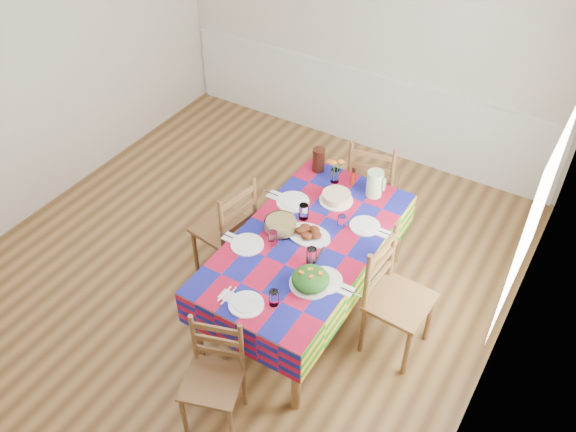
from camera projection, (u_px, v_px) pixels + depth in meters
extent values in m
cube|color=brown|center=(237.00, 274.00, 5.56)|extent=(4.50, 5.00, 0.04)
cube|color=beige|center=(369.00, 32.00, 6.30)|extent=(4.50, 0.04, 2.70)
cube|color=beige|center=(25.00, 77.00, 5.57)|extent=(0.04, 5.00, 2.70)
cube|color=beige|center=(525.00, 259.00, 3.77)|extent=(0.04, 5.00, 2.70)
cube|color=white|center=(364.00, 73.00, 6.56)|extent=(4.41, 0.06, 0.04)
cube|color=white|center=(361.00, 109.00, 6.86)|extent=(4.41, 0.03, 0.90)
plane|color=white|center=(537.00, 212.00, 3.89)|extent=(0.00, 1.40, 1.40)
cylinder|color=brown|center=(196.00, 326.00, 4.63)|extent=(0.07, 0.07, 0.71)
cylinder|color=brown|center=(296.00, 378.00, 4.28)|extent=(0.07, 0.07, 0.71)
cylinder|color=brown|center=(313.00, 200.00, 5.79)|extent=(0.07, 0.07, 0.71)
cylinder|color=brown|center=(399.00, 232.00, 5.44)|extent=(0.07, 0.07, 0.71)
cube|color=brown|center=(306.00, 242.00, 4.79)|extent=(1.00, 1.91, 0.04)
cube|color=maroon|center=(307.00, 240.00, 4.77)|extent=(1.05, 1.95, 0.01)
cube|color=maroon|center=(252.00, 231.00, 5.08)|extent=(0.01, 1.95, 0.30)
cube|color=maroon|center=(365.00, 279.00, 4.67)|extent=(0.01, 1.95, 0.30)
cube|color=maroon|center=(236.00, 338.00, 4.24)|extent=(1.05, 0.01, 0.30)
cube|color=maroon|center=(360.00, 190.00, 5.51)|extent=(1.05, 0.01, 0.30)
cylinder|color=white|center=(246.00, 304.00, 4.26)|extent=(0.25, 0.25, 0.01)
cylinder|color=white|center=(246.00, 304.00, 4.25)|extent=(0.18, 0.18, 0.01)
cylinder|color=white|center=(274.00, 298.00, 4.23)|extent=(0.07, 0.07, 0.12)
cube|color=white|center=(227.00, 295.00, 4.33)|extent=(0.09, 0.09, 0.01)
cube|color=silver|center=(224.00, 294.00, 4.33)|extent=(0.01, 0.16, 0.00)
cube|color=silver|center=(229.00, 296.00, 4.32)|extent=(0.01, 0.19, 0.00)
cylinder|color=white|center=(247.00, 245.00, 4.72)|extent=(0.26, 0.26, 0.01)
cylinder|color=white|center=(247.00, 244.00, 4.71)|extent=(0.18, 0.18, 0.01)
cylinder|color=white|center=(273.00, 238.00, 4.69)|extent=(0.07, 0.07, 0.12)
cube|color=white|center=(229.00, 237.00, 4.79)|extent=(0.10, 0.10, 0.01)
cube|color=silver|center=(227.00, 236.00, 4.79)|extent=(0.16, 0.01, 0.00)
cube|color=silver|center=(231.00, 238.00, 4.78)|extent=(0.19, 0.01, 0.00)
cylinder|color=white|center=(293.00, 202.00, 5.11)|extent=(0.28, 0.28, 0.01)
cylinder|color=white|center=(293.00, 201.00, 5.11)|extent=(0.20, 0.20, 0.01)
cylinder|color=white|center=(304.00, 212.00, 4.92)|extent=(0.08, 0.08, 0.14)
cube|color=white|center=(274.00, 195.00, 5.19)|extent=(0.10, 0.10, 0.01)
cube|color=silver|center=(272.00, 194.00, 5.20)|extent=(0.18, 0.01, 0.00)
cube|color=silver|center=(276.00, 195.00, 5.18)|extent=(0.21, 0.01, 0.00)
cylinder|color=white|center=(324.00, 280.00, 4.43)|extent=(0.28, 0.28, 0.01)
cylinder|color=white|center=(324.00, 279.00, 4.43)|extent=(0.20, 0.20, 0.01)
cylinder|color=white|center=(312.00, 256.00, 4.54)|extent=(0.08, 0.08, 0.13)
cube|color=white|center=(346.00, 291.00, 4.36)|extent=(0.10, 0.10, 0.01)
cube|color=silver|center=(344.00, 289.00, 4.37)|extent=(0.17, 0.01, 0.00)
cube|color=silver|center=(349.00, 291.00, 4.35)|extent=(0.21, 0.01, 0.00)
cylinder|color=white|center=(365.00, 226.00, 4.89)|extent=(0.25, 0.25, 0.01)
cylinder|color=white|center=(365.00, 225.00, 4.88)|extent=(0.18, 0.18, 0.01)
cylinder|color=white|center=(342.00, 222.00, 4.84)|extent=(0.07, 0.07, 0.12)
cube|color=white|center=(384.00, 233.00, 4.82)|extent=(0.09, 0.09, 0.01)
cube|color=silver|center=(382.00, 232.00, 4.83)|extent=(0.16, 0.01, 0.00)
cube|color=silver|center=(386.00, 234.00, 4.81)|extent=(0.18, 0.01, 0.00)
ellipsoid|color=white|center=(309.00, 235.00, 4.80)|extent=(0.36, 0.26, 0.02)
ellipsoid|color=#321608|center=(316.00, 235.00, 4.75)|extent=(0.10, 0.08, 0.05)
ellipsoid|color=#321608|center=(314.00, 230.00, 4.79)|extent=(0.10, 0.08, 0.05)
ellipsoid|color=#321608|center=(306.00, 228.00, 4.81)|extent=(0.10, 0.08, 0.05)
ellipsoid|color=#321608|center=(301.00, 231.00, 4.78)|extent=(0.10, 0.08, 0.05)
ellipsoid|color=#321608|center=(306.00, 236.00, 4.74)|extent=(0.10, 0.08, 0.05)
cylinder|color=white|center=(310.00, 284.00, 4.41)|extent=(0.31, 0.31, 0.01)
ellipsoid|color=#114511|center=(311.00, 279.00, 4.38)|extent=(0.28, 0.28, 0.12)
cube|color=orange|center=(301.00, 272.00, 4.34)|extent=(0.04, 0.03, 0.01)
cube|color=orange|center=(310.00, 269.00, 4.36)|extent=(0.04, 0.04, 0.01)
cube|color=orange|center=(311.00, 277.00, 4.31)|extent=(0.03, 0.04, 0.01)
cube|color=orange|center=(320.00, 274.00, 4.33)|extent=(0.04, 0.04, 0.01)
cylinder|color=white|center=(281.00, 225.00, 4.83)|extent=(0.26, 0.26, 0.09)
cylinder|color=#E5D579|center=(281.00, 225.00, 4.83)|extent=(0.24, 0.24, 0.08)
cylinder|color=white|center=(336.00, 200.00, 5.13)|extent=(0.29, 0.29, 0.01)
cylinder|color=#CBB97C|center=(336.00, 197.00, 5.11)|extent=(0.24, 0.24, 0.07)
cube|color=black|center=(313.00, 255.00, 4.64)|extent=(0.11, 0.26, 0.01)
cube|color=black|center=(319.00, 256.00, 4.63)|extent=(0.05, 0.27, 0.01)
cylinder|color=white|center=(335.00, 176.00, 5.30)|extent=(0.07, 0.07, 0.12)
cylinder|color=#2E7928|center=(333.00, 171.00, 5.28)|extent=(0.01, 0.01, 0.18)
ellipsoid|color=orange|center=(330.00, 161.00, 5.23)|extent=(0.06, 0.06, 0.02)
cylinder|color=#2E7928|center=(337.00, 171.00, 5.27)|extent=(0.01, 0.01, 0.18)
ellipsoid|color=orange|center=(341.00, 161.00, 5.20)|extent=(0.06, 0.06, 0.02)
cylinder|color=#2E7928|center=(334.00, 172.00, 5.26)|extent=(0.01, 0.01, 0.18)
ellipsoid|color=orange|center=(334.00, 162.00, 5.17)|extent=(0.06, 0.06, 0.02)
cylinder|color=red|center=(353.00, 177.00, 5.26)|extent=(0.04, 0.04, 0.16)
cylinder|color=#B2D898|center=(375.00, 184.00, 5.12)|extent=(0.14, 0.14, 0.24)
cylinder|color=black|center=(319.00, 160.00, 5.40)|extent=(0.11, 0.11, 0.22)
cube|color=white|center=(237.00, 315.00, 4.18)|extent=(0.08, 0.02, 0.02)
cylinder|color=brown|center=(184.00, 416.00, 4.22)|extent=(0.03, 0.03, 0.43)
cylinder|color=brown|center=(231.00, 427.00, 4.16)|extent=(0.03, 0.03, 0.43)
cylinder|color=brown|center=(200.00, 378.00, 4.45)|extent=(0.03, 0.03, 0.43)
cylinder|color=brown|center=(244.00, 387.00, 4.39)|extent=(0.03, 0.03, 0.43)
cube|color=brown|center=(212.00, 383.00, 4.16)|extent=(0.49, 0.48, 0.03)
cylinder|color=brown|center=(194.00, 338.00, 4.17)|extent=(0.03, 0.03, 0.47)
cylinder|color=brown|center=(241.00, 348.00, 4.11)|extent=(0.03, 0.03, 0.47)
cube|color=brown|center=(218.00, 352.00, 4.20)|extent=(0.33, 0.12, 0.05)
cube|color=brown|center=(217.00, 340.00, 4.12)|extent=(0.33, 0.12, 0.05)
cube|color=brown|center=(216.00, 329.00, 4.04)|extent=(0.33, 0.12, 0.05)
cylinder|color=brown|center=(395.00, 196.00, 6.02)|extent=(0.04, 0.04, 0.49)
cylinder|color=brown|center=(357.00, 187.00, 6.12)|extent=(0.04, 0.04, 0.49)
cylinder|color=brown|center=(386.00, 218.00, 5.75)|extent=(0.04, 0.04, 0.49)
cylinder|color=brown|center=(347.00, 209.00, 5.86)|extent=(0.04, 0.04, 0.49)
cube|color=brown|center=(373.00, 181.00, 5.77)|extent=(0.53, 0.51, 0.03)
cylinder|color=brown|center=(392.00, 176.00, 5.41)|extent=(0.04, 0.04, 0.54)
cylinder|color=brown|center=(350.00, 167.00, 5.51)|extent=(0.04, 0.04, 0.54)
cube|color=brown|center=(370.00, 181.00, 5.53)|extent=(0.39, 0.10, 0.05)
cube|color=brown|center=(371.00, 168.00, 5.44)|extent=(0.39, 0.10, 0.05)
cube|color=brown|center=(373.00, 155.00, 5.35)|extent=(0.39, 0.10, 0.05)
cylinder|color=brown|center=(226.00, 229.00, 5.64)|extent=(0.04, 0.04, 0.49)
cylinder|color=brown|center=(195.00, 252.00, 5.41)|extent=(0.04, 0.04, 0.49)
cylinder|color=brown|center=(256.00, 247.00, 5.46)|extent=(0.04, 0.04, 0.49)
cylinder|color=brown|center=(225.00, 271.00, 5.23)|extent=(0.04, 0.04, 0.49)
cube|color=brown|center=(224.00, 227.00, 5.26)|extent=(0.50, 0.52, 0.03)
cylinder|color=brown|center=(254.00, 203.00, 5.12)|extent=(0.04, 0.04, 0.54)
cylinder|color=brown|center=(222.00, 227.00, 4.89)|extent=(0.04, 0.04, 0.54)
cube|color=brown|center=(239.00, 224.00, 5.07)|extent=(0.08, 0.39, 0.05)
cube|color=brown|center=(238.00, 212.00, 4.98)|extent=(0.08, 0.39, 0.05)
cube|color=brown|center=(237.00, 198.00, 4.89)|extent=(0.08, 0.39, 0.05)
cylinder|color=brown|center=(406.00, 353.00, 4.57)|extent=(0.04, 0.04, 0.50)
cylinder|color=brown|center=(429.00, 319.00, 4.82)|extent=(0.04, 0.04, 0.50)
cylinder|color=brown|center=(362.00, 330.00, 4.74)|extent=(0.04, 0.04, 0.50)
cylinder|color=brown|center=(386.00, 298.00, 4.99)|extent=(0.04, 0.04, 0.50)
cube|color=brown|center=(400.00, 302.00, 4.61)|extent=(0.47, 0.49, 0.03)
cylinder|color=brown|center=(367.00, 283.00, 4.40)|extent=(0.04, 0.04, 0.56)
cylinder|color=brown|center=(392.00, 251.00, 4.65)|extent=(0.04, 0.04, 0.56)
cube|color=brown|center=(379.00, 277.00, 4.59)|extent=(0.05, 0.40, 0.06)
cube|color=brown|center=(380.00, 264.00, 4.50)|extent=(0.05, 0.40, 0.06)
cube|color=brown|center=(382.00, 249.00, 4.40)|extent=(0.05, 0.40, 0.06)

